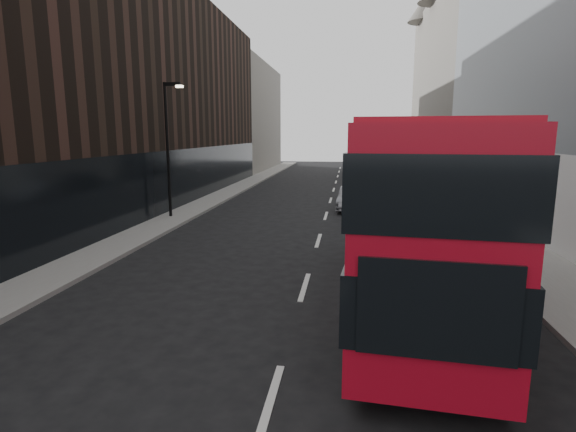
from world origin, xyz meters
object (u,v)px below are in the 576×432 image
at_px(car_a, 386,216).
at_px(car_b, 352,199).
at_px(car_c, 366,187).
at_px(red_bus, 417,205).
at_px(street_lamp, 169,141).
at_px(grey_bus, 374,158).

distance_m(car_a, car_b, 5.61).
bearing_deg(car_c, car_a, -92.61).
height_order(red_bus, car_b, red_bus).
relative_size(car_b, car_c, 0.79).
xyz_separation_m(street_lamp, car_c, (10.71, 9.91, -3.43)).
xyz_separation_m(red_bus, car_b, (-1.66, 14.94, -1.98)).
distance_m(street_lamp, red_bus, 15.59).
bearing_deg(car_a, grey_bus, 88.36).
xyz_separation_m(red_bus, grey_bus, (0.75, 37.44, -0.69)).
bearing_deg(red_bus, car_b, 101.53).
bearing_deg(car_a, car_c, 92.93).
bearing_deg(grey_bus, car_b, -90.68).
relative_size(red_bus, car_b, 2.94).
relative_size(grey_bus, car_b, 2.82).
distance_m(red_bus, car_c, 20.64).
distance_m(street_lamp, car_a, 11.87).
bearing_deg(car_c, car_b, -106.38).
relative_size(red_bus, grey_bus, 1.04).
bearing_deg(car_b, street_lamp, -150.66).
relative_size(red_bus, car_c, 2.31).
relative_size(street_lamp, car_c, 1.34).
bearing_deg(car_c, street_lamp, -142.81).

